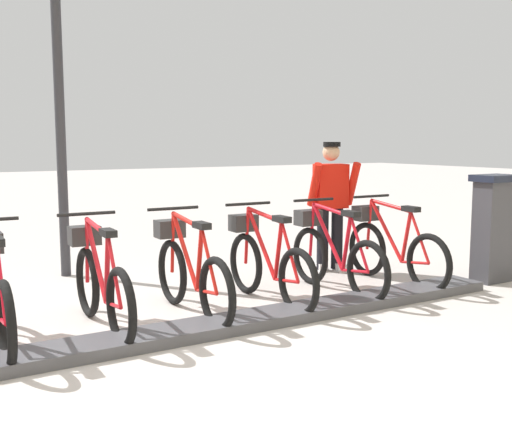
{
  "coord_description": "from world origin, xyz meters",
  "views": [
    {
      "loc": [
        -4.73,
        1.81,
        1.69
      ],
      "look_at": [
        0.5,
        -1.35,
        0.9
      ],
      "focal_mm": 43.54,
      "sensor_mm": 36.0,
      "label": 1
    }
  ],
  "objects_px": {
    "lamp_post": "(58,59)",
    "bike_docked_1": "(333,254)",
    "bike_docked_0": "(392,247)",
    "bike_docked_2": "(266,262)",
    "bike_docked_3": "(190,271)",
    "bike_docked_4": "(100,282)",
    "worker_near_rack": "(331,201)",
    "payment_kiosk": "(493,226)"
  },
  "relations": [
    {
      "from": "payment_kiosk",
      "to": "bike_docked_3",
      "type": "distance_m",
      "value": 3.74
    },
    {
      "from": "bike_docked_2",
      "to": "bike_docked_3",
      "type": "distance_m",
      "value": 0.88
    },
    {
      "from": "bike_docked_1",
      "to": "bike_docked_3",
      "type": "relative_size",
      "value": 1.0
    },
    {
      "from": "bike_docked_0",
      "to": "bike_docked_2",
      "type": "distance_m",
      "value": 1.75
    },
    {
      "from": "bike_docked_3",
      "to": "worker_near_rack",
      "type": "bearing_deg",
      "value": -69.19
    },
    {
      "from": "bike_docked_3",
      "to": "worker_near_rack",
      "type": "relative_size",
      "value": 1.04
    },
    {
      "from": "payment_kiosk",
      "to": "bike_docked_1",
      "type": "xyz_separation_m",
      "value": [
        0.57,
        1.94,
        -0.24
      ]
    },
    {
      "from": "payment_kiosk",
      "to": "bike_docked_3",
      "type": "xyz_separation_m",
      "value": [
        0.57,
        3.69,
        -0.24
      ]
    },
    {
      "from": "bike_docked_1",
      "to": "worker_near_rack",
      "type": "bearing_deg",
      "value": -36.18
    },
    {
      "from": "bike_docked_1",
      "to": "bike_docked_2",
      "type": "xyz_separation_m",
      "value": [
        0.0,
        0.88,
        0.0
      ]
    },
    {
      "from": "bike_docked_3",
      "to": "lamp_post",
      "type": "bearing_deg",
      "value": 13.79
    },
    {
      "from": "bike_docked_0",
      "to": "worker_near_rack",
      "type": "bearing_deg",
      "value": 12.33
    },
    {
      "from": "worker_near_rack",
      "to": "lamp_post",
      "type": "xyz_separation_m",
      "value": [
        1.46,
        3.01,
        1.74
      ]
    },
    {
      "from": "payment_kiosk",
      "to": "bike_docked_0",
      "type": "distance_m",
      "value": 1.23
    },
    {
      "from": "bike_docked_0",
      "to": "lamp_post",
      "type": "bearing_deg",
      "value": 53.43
    },
    {
      "from": "payment_kiosk",
      "to": "bike_docked_4",
      "type": "relative_size",
      "value": 0.74
    },
    {
      "from": "bike_docked_0",
      "to": "worker_near_rack",
      "type": "xyz_separation_m",
      "value": [
        0.92,
        0.2,
        0.48
      ]
    },
    {
      "from": "payment_kiosk",
      "to": "worker_near_rack",
      "type": "height_order",
      "value": "worker_near_rack"
    },
    {
      "from": "payment_kiosk",
      "to": "worker_near_rack",
      "type": "relative_size",
      "value": 0.77
    },
    {
      "from": "payment_kiosk",
      "to": "bike_docked_3",
      "type": "relative_size",
      "value": 0.74
    },
    {
      "from": "bike_docked_4",
      "to": "lamp_post",
      "type": "relative_size",
      "value": 0.42
    },
    {
      "from": "bike_docked_0",
      "to": "bike_docked_2",
      "type": "bearing_deg",
      "value": 90.0
    },
    {
      "from": "bike_docked_1",
      "to": "worker_near_rack",
      "type": "relative_size",
      "value": 1.04
    },
    {
      "from": "payment_kiosk",
      "to": "bike_docked_4",
      "type": "height_order",
      "value": "payment_kiosk"
    },
    {
      "from": "bike_docked_4",
      "to": "lamp_post",
      "type": "xyz_separation_m",
      "value": [
        2.38,
        -0.29,
        2.22
      ]
    },
    {
      "from": "payment_kiosk",
      "to": "lamp_post",
      "type": "xyz_separation_m",
      "value": [
        2.96,
        4.28,
        1.99
      ]
    },
    {
      "from": "bike_docked_3",
      "to": "bike_docked_4",
      "type": "relative_size",
      "value": 1.0
    },
    {
      "from": "bike_docked_1",
      "to": "bike_docked_3",
      "type": "bearing_deg",
      "value": 90.0
    },
    {
      "from": "worker_near_rack",
      "to": "lamp_post",
      "type": "distance_m",
      "value": 3.78
    },
    {
      "from": "bike_docked_0",
      "to": "lamp_post",
      "type": "relative_size",
      "value": 0.42
    },
    {
      "from": "worker_near_rack",
      "to": "lamp_post",
      "type": "height_order",
      "value": "lamp_post"
    },
    {
      "from": "lamp_post",
      "to": "bike_docked_0",
      "type": "bearing_deg",
      "value": -126.57
    },
    {
      "from": "bike_docked_1",
      "to": "bike_docked_2",
      "type": "bearing_deg",
      "value": 90.0
    },
    {
      "from": "payment_kiosk",
      "to": "bike_docked_4",
      "type": "distance_m",
      "value": 4.61
    },
    {
      "from": "bike_docked_3",
      "to": "bike_docked_4",
      "type": "xyz_separation_m",
      "value": [
        0.0,
        0.88,
        0.0
      ]
    },
    {
      "from": "bike_docked_2",
      "to": "bike_docked_3",
      "type": "xyz_separation_m",
      "value": [
        0.0,
        0.88,
        0.0
      ]
    },
    {
      "from": "worker_near_rack",
      "to": "bike_docked_1",
      "type": "bearing_deg",
      "value": 143.82
    },
    {
      "from": "bike_docked_1",
      "to": "bike_docked_3",
      "type": "distance_m",
      "value": 1.75
    },
    {
      "from": "payment_kiosk",
      "to": "bike_docked_1",
      "type": "distance_m",
      "value": 2.04
    },
    {
      "from": "lamp_post",
      "to": "bike_docked_1",
      "type": "bearing_deg",
      "value": -135.56
    },
    {
      "from": "bike_docked_2",
      "to": "lamp_post",
      "type": "height_order",
      "value": "lamp_post"
    },
    {
      "from": "bike_docked_3",
      "to": "worker_near_rack",
      "type": "xyz_separation_m",
      "value": [
        0.92,
        -2.43,
        0.48
      ]
    }
  ]
}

